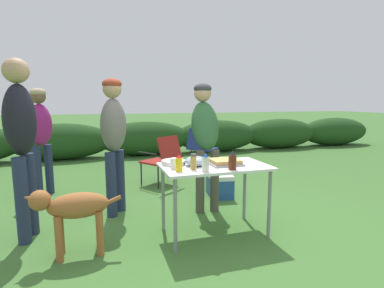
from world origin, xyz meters
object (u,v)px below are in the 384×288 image
Objects in this scene: plate_stack at (174,162)px; camp_chair_green_behind_table at (202,146)px; standing_person_in_red_jacket at (114,132)px; paper_cup_stack at (174,163)px; dog at (73,209)px; mustard_bottle at (179,163)px; mayo_bottle at (205,163)px; cooler_box at (219,185)px; standing_person_in_navy_coat at (21,133)px; standing_person_in_gray_fleece at (41,130)px; standing_person_in_olive_jacket at (205,131)px; bbq_sauce_bottle at (232,161)px; folding_table at (215,173)px; camp_chair_near_hedge at (163,158)px; spice_jar at (193,162)px; mixing_bowl at (196,161)px; food_tray at (225,162)px.

camp_chair_green_behind_table is (1.31, 2.88, -0.30)m from plate_stack.
plate_stack is at bearing -109.98° from standing_person_in_red_jacket.
dog is at bearing -178.74° from paper_cup_stack.
mustard_bottle reaches higher than dog.
cooler_box is at bearing 62.50° from mayo_bottle.
standing_person_in_gray_fleece is at bearing 11.90° from standing_person_in_navy_coat.
mayo_bottle is at bearing -61.79° from plate_stack.
standing_person_in_olive_jacket reaches higher than standing_person_in_gray_fleece.
folding_table is at bearing 113.07° from bbq_sauce_bottle.
bbq_sauce_bottle is 0.22× the size of camp_chair_near_hedge.
mayo_bottle is 0.22× the size of camp_chair_green_behind_table.
plate_stack is 1.54× the size of mustard_bottle.
standing_person_in_gray_fleece is at bearing 132.69° from bbq_sauce_bottle.
paper_cup_stack is at bearing 140.09° from mayo_bottle.
spice_jar is at bearing -24.82° from paper_cup_stack.
mixing_bowl is (-0.19, 0.04, 0.13)m from folding_table.
camp_chair_near_hedge is 1.10m from cooler_box.
mayo_bottle is 0.22× the size of dog.
mayo_bottle is 1.39m from standing_person_in_red_jacket.
standing_person_in_navy_coat is (-2.01, -0.28, 0.07)m from standing_person_in_olive_jacket.
dog is at bearing 171.12° from mayo_bottle.
plate_stack is 0.30× the size of camp_chair_near_hedge.
bbq_sauce_bottle is 0.12× the size of standing_person_in_gray_fleece.
standing_person_in_olive_jacket is 1.13m from standing_person_in_red_jacket.
standing_person_in_gray_fleece reaches higher than paper_cup_stack.
mayo_bottle is 0.11× the size of standing_person_in_olive_jacket.
mustard_bottle reaches higher than spice_jar.
paper_cup_stack is at bearing -176.63° from food_tray.
spice_jar is at bearing 161.54° from bbq_sauce_bottle.
spice_jar is 0.84× the size of bbq_sauce_bottle.
paper_cup_stack is 1.66m from cooler_box.
mixing_bowl is 0.26× the size of camp_chair_green_behind_table.
bbq_sauce_bottle reaches higher than dog.
mixing_bowl is 1.96m from camp_chair_near_hedge.
standing_person_in_red_jacket is 0.92× the size of standing_person_in_navy_coat.
folding_table is 0.84m from standing_person_in_olive_jacket.
paper_cup_stack reaches higher than camp_chair_green_behind_table.
standing_person_in_gray_fleece is (-1.68, 2.08, 0.16)m from spice_jar.
paper_cup_stack is 1.09m from standing_person_in_red_jacket.
standing_person_in_red_jacket is 1.45m from camp_chair_near_hedge.
standing_person_in_red_jacket is at bearing 132.95° from bbq_sauce_bottle.
paper_cup_stack is 1.01m from dog.
standing_person_in_olive_jacket is (0.58, 0.88, 0.20)m from mustard_bottle.
cooler_box is (0.73, 1.13, -0.62)m from mixing_bowl.
spice_jar is 0.09× the size of standing_person_in_red_jacket.
camp_chair_green_behind_table is at bearing 65.55° from plate_stack.
standing_person_in_olive_jacket is 1.95× the size of camp_chair_green_behind_table.
mayo_bottle is 0.34× the size of cooler_box.
spice_jar reaches higher than folding_table.
camp_chair_green_behind_table is at bearing 75.11° from standing_person_in_olive_jacket.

